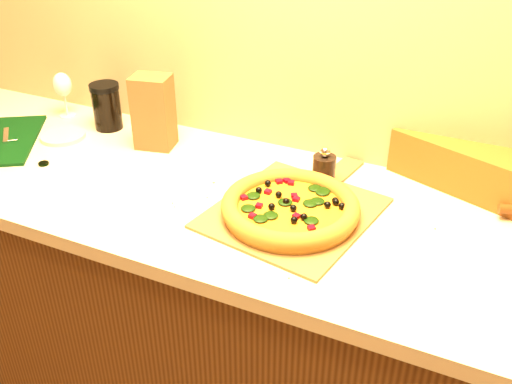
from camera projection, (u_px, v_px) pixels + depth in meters
name	position (u px, v px, depth m)	size (l,w,h in m)	color
cabinet	(266.00, 337.00, 1.70)	(2.80, 0.65, 0.86)	#41230E
countertop	(267.00, 210.00, 1.47)	(2.84, 0.68, 0.04)	#BFAD95
pizza_peel	(296.00, 210.00, 1.43)	(0.42, 0.57, 0.01)	brown
pizza	(290.00, 208.00, 1.39)	(0.34, 0.34, 0.05)	gold
bottle_cap	(44.00, 164.00, 1.64)	(0.03, 0.03, 0.01)	black
pepper_grinder	(324.00, 170.00, 1.52)	(0.06, 0.06, 0.12)	black
bread_bag	(479.00, 169.00, 1.49)	(0.46, 0.15, 0.13)	brown
wine_glass	(62.00, 86.00, 1.89)	(0.06, 0.06, 0.15)	silver
paper_bag	(154.00, 112.00, 1.69)	(0.11, 0.09, 0.22)	brown
dark_jar	(107.00, 106.00, 1.82)	(0.09, 0.09, 0.15)	black
side_plate	(63.00, 136.00, 1.79)	(0.14, 0.14, 0.01)	beige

